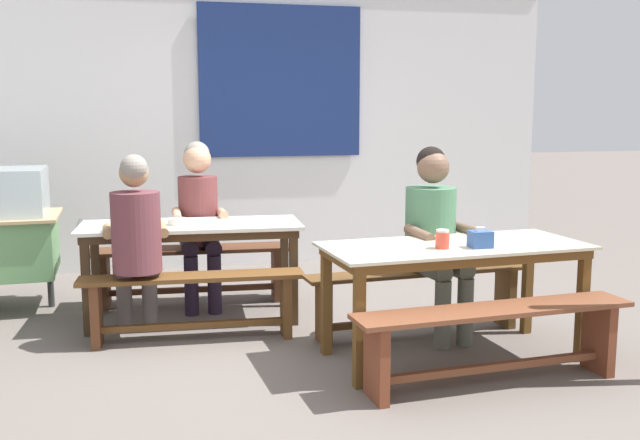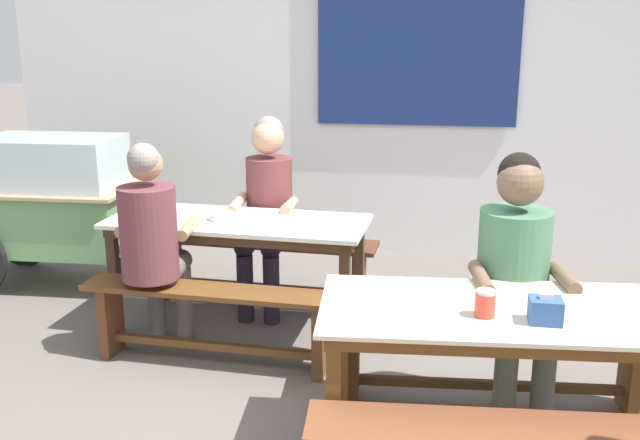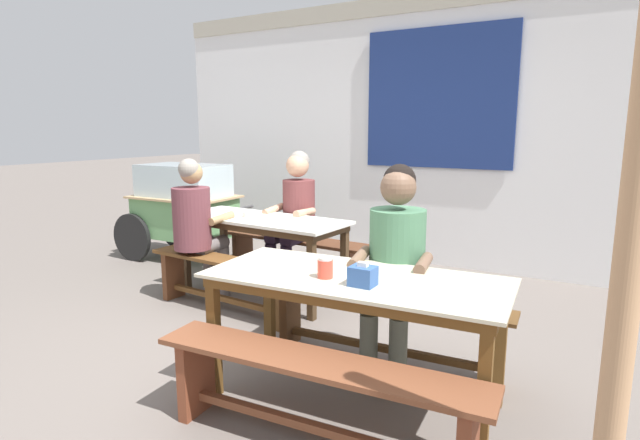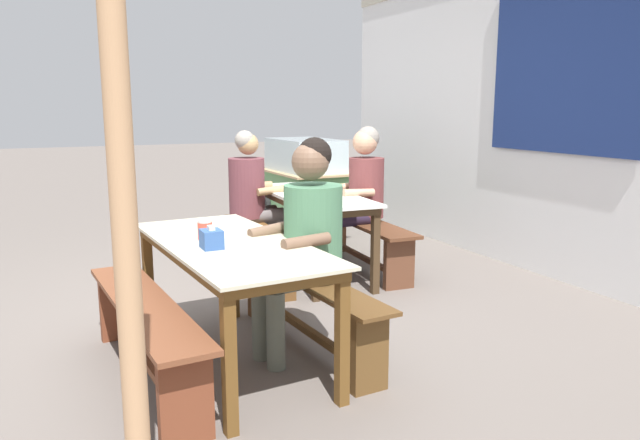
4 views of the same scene
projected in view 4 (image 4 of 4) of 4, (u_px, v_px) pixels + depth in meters
name	position (u px, v px, depth m)	size (l,w,h in m)	color
ground_plane	(240.00, 310.00, 4.60)	(40.00, 40.00, 0.00)	#6A615A
backdrop_wall	(540.00, 100.00, 5.49)	(6.42, 0.23, 3.01)	white
dining_table_far	(312.00, 202.00, 5.47)	(1.68, 0.74, 0.75)	silver
dining_table_near	(230.00, 255.00, 3.54)	(1.73, 0.85, 0.75)	beige
bench_far_back	(363.00, 235.00, 5.72)	(1.66, 0.41, 0.47)	#57311E
bench_far_front	(259.00, 245.00, 5.35)	(1.55, 0.34, 0.47)	brown
bench_near_back	(307.00, 301.00, 3.85)	(1.68, 0.37, 0.47)	brown
bench_near_front	(146.00, 328.00, 3.36)	(1.72, 0.42, 0.47)	brown
food_cart	(304.00, 179.00, 7.18)	(1.57, 0.82, 1.14)	#659D60
person_left_back_turned	(253.00, 191.00, 5.63)	(0.46, 0.53, 1.31)	#645C5B
person_center_facing	(360.00, 189.00, 5.55)	(0.43, 0.58, 1.34)	#281C30
person_right_near_table	(306.00, 232.00, 3.66)	(0.51, 0.57, 1.35)	#5E6456
tissue_box	(211.00, 239.00, 3.36)	(0.13, 0.11, 0.13)	#33589C
condiment_jar	(205.00, 230.00, 3.58)	(0.09, 0.09, 0.12)	#E54C39
soup_bowl	(306.00, 190.00, 5.53)	(0.15, 0.15, 0.05)	silver
wooden_support_post	(126.00, 240.00, 2.03)	(0.09, 0.09, 2.18)	tan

